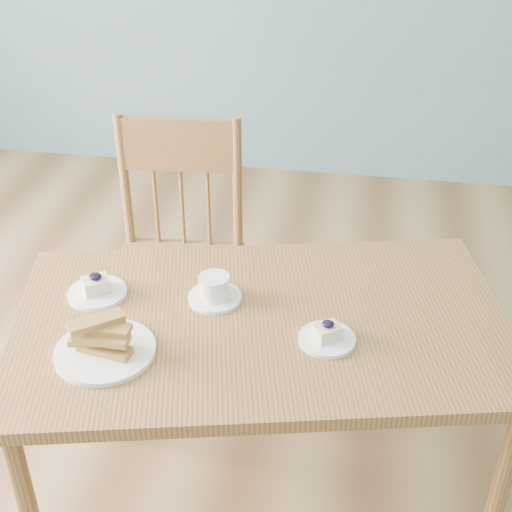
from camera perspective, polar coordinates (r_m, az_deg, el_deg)
room at (r=1.43m, az=-11.78°, el=12.99°), size 5.01×5.01×2.71m
dining_table at (r=1.89m, az=0.40°, el=-6.71°), size 1.41×1.00×0.68m
dining_chair at (r=2.46m, az=-6.33°, el=-0.23°), size 0.47×0.45×0.95m
cheesecake_plate_near at (r=1.78m, az=5.71°, el=-6.39°), size 0.14×0.14×0.06m
cheesecake_plate_far at (r=1.97m, az=-12.61°, el=-2.62°), size 0.16×0.16×0.07m
coffee_cup at (r=1.90m, az=-3.30°, el=-2.72°), size 0.14×0.14×0.07m
biscotti_plate at (r=1.76m, az=-12.06°, el=-6.87°), size 0.25×0.25×0.10m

